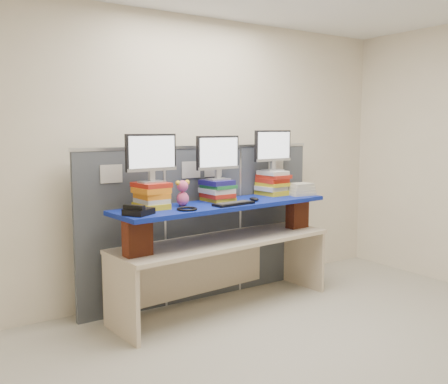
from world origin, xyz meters
TOP-DOWN VIEW (x-y plane):
  - room at (0.00, 0.00)m, footprint 5.00×4.00m
  - cubicle_partition at (-0.00, 1.78)m, footprint 2.60×0.06m
  - desk at (0.01, 1.41)m, footprint 2.23×0.82m
  - brick_pier_left at (-0.92, 1.29)m, footprint 0.23×0.14m
  - brick_pier_right at (0.94, 1.44)m, footprint 0.23×0.14m
  - blue_board at (0.01, 1.41)m, footprint 2.19×0.72m
  - book_stack_left at (-0.70, 1.48)m, footprint 0.29×0.33m
  - book_stack_center at (0.01, 1.54)m, footprint 0.29×0.30m
  - book_stack_right at (0.73, 1.59)m, footprint 0.29×0.33m
  - monitor_left at (-0.70, 1.47)m, footprint 0.48×0.15m
  - monitor_center at (0.02, 1.53)m, footprint 0.48×0.15m
  - monitor_right at (0.73, 1.59)m, footprint 0.48×0.15m
  - keyboard at (0.00, 1.25)m, footprint 0.42×0.18m
  - mouse at (0.30, 1.34)m, footprint 0.10×0.13m
  - desk_phone at (-0.93, 1.24)m, footprint 0.27×0.26m
  - headset at (-0.49, 1.23)m, footprint 0.20×0.20m
  - plush_toy at (-0.41, 1.45)m, footprint 0.14×0.10m
  - binder_stack at (0.96, 1.42)m, footprint 0.28×0.23m

SIDE VIEW (x-z plane):
  - desk at x=0.01m, z-range 0.20..0.86m
  - cubicle_partition at x=0.00m, z-range 0.00..1.53m
  - brick_pier_left at x=-0.92m, z-range 0.66..0.97m
  - brick_pier_right at x=0.94m, z-range 0.66..0.97m
  - blue_board at x=0.01m, z-range 0.97..1.01m
  - headset at x=-0.49m, z-range 1.01..1.03m
  - keyboard at x=0.00m, z-range 1.01..1.03m
  - mouse at x=0.30m, z-range 1.01..1.05m
  - desk_phone at x=-0.93m, z-range 1.00..1.08m
  - binder_stack at x=0.96m, z-range 1.00..1.13m
  - book_stack_center at x=0.01m, z-range 1.01..1.21m
  - book_stack_left at x=-0.70m, z-range 1.01..1.23m
  - plush_toy at x=-0.41m, z-range 1.01..1.24m
  - book_stack_right at x=0.73m, z-range 1.01..1.26m
  - room at x=0.00m, z-range 0.00..2.80m
  - monitor_center at x=0.02m, z-range 1.24..1.65m
  - monitor_left at x=-0.70m, z-range 1.26..1.68m
  - monitor_right at x=0.73m, z-range 1.29..1.70m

